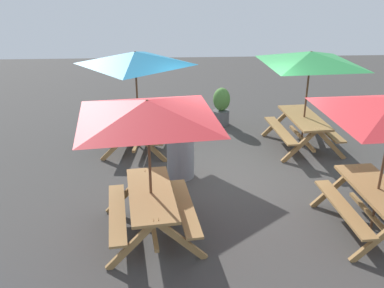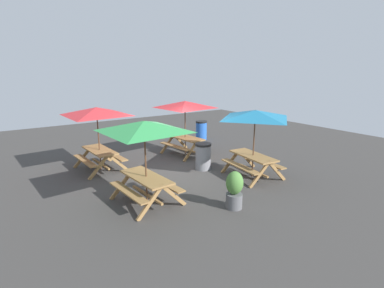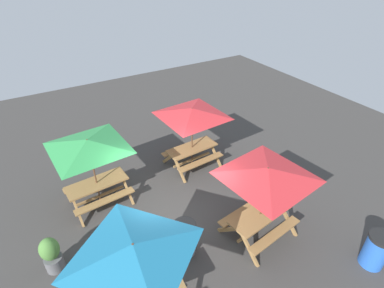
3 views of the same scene
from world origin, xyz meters
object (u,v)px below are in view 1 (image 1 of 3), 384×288
at_px(picnic_table_1, 135,65).
at_px(picnic_table_2, 148,120).
at_px(potted_plant_0, 221,106).
at_px(trash_bin_gray, 181,154).
at_px(picnic_table_3, 310,65).

distance_m(picnic_table_1, picnic_table_2, 3.61).
xyz_separation_m(picnic_table_2, potted_plant_0, (5.02, -1.72, -1.46)).
bearing_deg(potted_plant_0, picnic_table_1, 123.87).
bearing_deg(picnic_table_2, trash_bin_gray, -21.69).
bearing_deg(potted_plant_0, trash_bin_gray, 158.32).
relative_size(picnic_table_2, picnic_table_3, 1.00).
bearing_deg(picnic_table_2, picnic_table_1, -0.33).
height_order(picnic_table_3, potted_plant_0, picnic_table_3).
xyz_separation_m(picnic_table_2, trash_bin_gray, (2.01, -0.53, -1.49)).
bearing_deg(picnic_table_3, picnic_table_1, 82.89).
bearing_deg(picnic_table_3, potted_plant_0, 42.87).
xyz_separation_m(picnic_table_1, picnic_table_2, (-3.58, -0.42, 0.00)).
height_order(picnic_table_1, picnic_table_3, same).
xyz_separation_m(picnic_table_1, potted_plant_0, (1.44, -2.14, -1.46)).
bearing_deg(trash_bin_gray, potted_plant_0, -21.68).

